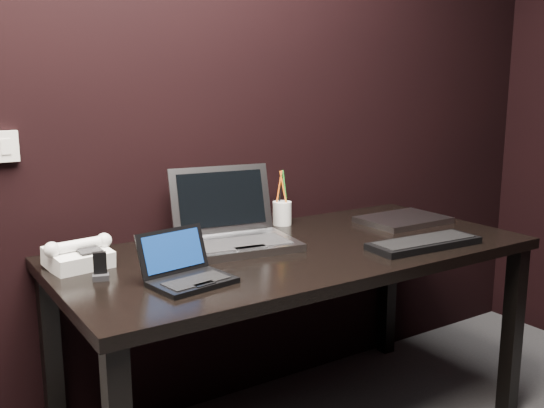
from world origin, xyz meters
TOP-DOWN VIEW (x-y plane):
  - wall_back at (0.00, 1.80)m, footprint 4.00×0.00m
  - desk at (0.30, 1.40)m, footprint 1.70×0.80m
  - netbook at (-0.20, 1.26)m, footprint 0.26×0.24m
  - silver_laptop at (0.12, 1.55)m, footprint 0.44×0.41m
  - ext_keyboard at (0.69, 1.15)m, footprint 0.44×0.17m
  - closed_laptop at (0.90, 1.47)m, footprint 0.35×0.25m
  - desk_phone at (-0.43, 1.58)m, footprint 0.23×0.19m
  - mobile_phone at (-0.41, 1.43)m, footprint 0.06×0.05m
  - pen_cup at (0.45, 1.72)m, footprint 0.10×0.10m

SIDE VIEW (x-z plane):
  - desk at x=0.30m, z-range 0.29..1.03m
  - closed_laptop at x=0.90m, z-range 0.74..0.76m
  - ext_keyboard at x=0.69m, z-range 0.74..0.77m
  - netbook at x=-0.20m, z-range 0.70..0.84m
  - mobile_phone at x=-0.41m, z-range 0.73..0.81m
  - desk_phone at x=-0.43m, z-range 0.73..0.83m
  - silver_laptop at x=0.12m, z-range 0.66..0.93m
  - pen_cup at x=0.45m, z-range 0.68..0.91m
  - wall_back at x=0.00m, z-range -0.70..3.30m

